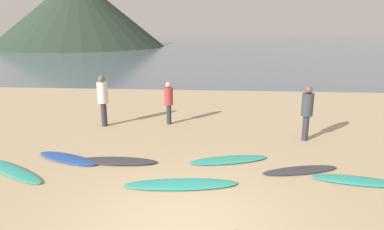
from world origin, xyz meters
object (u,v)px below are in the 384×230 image
(surfboard_2, at_px, (117,161))
(person_0, at_px, (169,100))
(surfboard_5, at_px, (300,170))
(surfboard_6, at_px, (356,180))
(person_2, at_px, (307,109))
(surfboard_4, at_px, (229,160))
(person_1, at_px, (103,96))
(surfboard_0, at_px, (12,170))
(surfboard_3, at_px, (181,184))
(surfboard_1, at_px, (67,158))

(surfboard_2, height_order, person_0, person_0)
(surfboard_5, height_order, surfboard_6, surfboard_6)
(surfboard_2, height_order, surfboard_5, surfboard_2)
(surfboard_5, relative_size, person_0, 1.28)
(person_2, bearing_deg, person_0, -32.21)
(surfboard_5, xyz_separation_m, person_0, (-3.83, 3.88, 0.88))
(surfboard_4, height_order, person_1, person_1)
(surfboard_0, height_order, surfboard_2, surfboard_2)
(person_1, bearing_deg, surfboard_2, -143.13)
(person_0, bearing_deg, surfboard_4, 55.10)
(person_0, bearing_deg, surfboard_0, -13.08)
(surfboard_2, bearing_deg, person_0, 77.00)
(surfboard_2, bearing_deg, surfboard_3, -33.46)
(surfboard_5, bearing_deg, person_2, 57.67)
(person_2, bearing_deg, surfboard_1, 3.37)
(surfboard_2, distance_m, surfboard_5, 4.68)
(surfboard_2, relative_size, person_2, 1.22)
(surfboard_1, xyz_separation_m, surfboard_6, (7.22, -0.77, -0.00))
(surfboard_1, bearing_deg, surfboard_6, 15.96)
(surfboard_3, distance_m, person_1, 5.61)
(surfboard_0, xyz_separation_m, surfboard_1, (1.03, 0.84, 0.01))
(surfboard_5, distance_m, surfboard_6, 1.24)
(surfboard_5, height_order, person_2, person_2)
(surfboard_3, bearing_deg, surfboard_2, 139.64)
(person_0, bearing_deg, person_2, 95.30)
(surfboard_6, relative_size, person_0, 1.25)
(surfboard_4, bearing_deg, surfboard_3, -142.10)
(surfboard_0, height_order, surfboard_6, surfboard_6)
(surfboard_3, relative_size, person_2, 1.48)
(surfboard_2, xyz_separation_m, surfboard_4, (2.93, 0.32, -0.01))
(surfboard_5, bearing_deg, surfboard_0, 167.86)
(surfboard_1, distance_m, surfboard_6, 7.26)
(surfboard_0, bearing_deg, surfboard_1, 70.14)
(surfboard_3, distance_m, person_0, 5.05)
(surfboard_1, height_order, surfboard_5, surfboard_1)
(surfboard_6, distance_m, person_1, 8.32)
(surfboard_4, distance_m, person_1, 5.35)
(surfboard_0, xyz_separation_m, person_1, (1.00, 4.02, 1.04))
(surfboard_3, xyz_separation_m, surfboard_6, (4.00, 0.50, 0.00))
(surfboard_4, height_order, surfboard_5, surfboard_4)
(surfboard_4, bearing_deg, person_1, 130.09)
(surfboard_6, bearing_deg, surfboard_0, -170.36)
(surfboard_1, height_order, person_1, person_1)
(person_0, distance_m, person_2, 4.74)
(surfboard_2, bearing_deg, surfboard_5, -2.56)
(surfboard_2, xyz_separation_m, person_1, (-1.43, 3.25, 1.03))
(person_0, relative_size, person_1, 0.85)
(surfboard_3, height_order, person_2, person_2)
(surfboard_5, relative_size, surfboard_6, 1.02)
(surfboard_4, relative_size, surfboard_5, 1.07)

